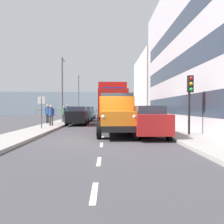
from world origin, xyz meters
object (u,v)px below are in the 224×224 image
object	(u,v)px
car_white_kerbside_1	(135,117)
car_grey_oppositeside_2	(88,113)
truck_vintage_orange	(117,115)
traffic_light_near	(190,92)
car_navy_kerbside_3	(125,113)
pedestrian_couple_b	(67,111)
lamp_post_promenade	(63,84)
car_silver_kerbside_2	(129,115)
street_sign	(41,107)
car_black_oppositeside_0	(78,115)
pedestrian_with_bag	(48,112)
lamp_post_far	(79,92)
pedestrian_strolling	(64,112)
car_teal_oppositeside_1	(84,114)
lorry_cargo_red	(112,103)
car_red_kerbside_near	(147,121)

from	to	relation	value
car_white_kerbside_1	car_grey_oppositeside_2	world-z (taller)	same
truck_vintage_orange	traffic_light_near	distance (m)	4.24
car_navy_kerbside_3	pedestrian_couple_b	distance (m)	7.46
car_white_kerbside_1	lamp_post_promenade	size ratio (longest dim) A/B	0.58
car_silver_kerbside_2	street_sign	distance (m)	9.61
car_white_kerbside_1	car_black_oppositeside_0	distance (m)	5.79
lamp_post_promenade	traffic_light_near	bearing A→B (deg)	129.41
pedestrian_with_bag	street_sign	xyz separation A→B (m)	(-0.86, 4.86, 0.48)
pedestrian_with_bag	lamp_post_far	xyz separation A→B (m)	(-0.94, -14.94, 2.93)
car_silver_kerbside_2	lamp_post_far	bearing A→B (deg)	-62.56
car_silver_kerbside_2	pedestrian_strolling	xyz separation A→B (m)	(6.66, -0.16, 0.23)
pedestrian_couple_b	car_black_oppositeside_0	bearing A→B (deg)	113.95
car_teal_oppositeside_1	pedestrian_with_bag	size ratio (longest dim) A/B	2.62
lorry_cargo_red	pedestrian_with_bag	xyz separation A→B (m)	(6.00, 0.45, -0.88)
lamp_post_promenade	car_red_kerbside_near	bearing A→B (deg)	122.52
car_red_kerbside_near	car_silver_kerbside_2	distance (m)	10.17
car_white_kerbside_1	car_navy_kerbside_3	size ratio (longest dim) A/B	0.92
car_teal_oppositeside_1	pedestrian_strolling	distance (m)	4.09
car_red_kerbside_near	pedestrian_with_bag	xyz separation A→B (m)	(7.76, -8.39, 0.30)
lorry_cargo_red	car_navy_kerbside_3	xyz separation A→B (m)	(-1.76, -6.74, -1.18)
truck_vintage_orange	car_grey_oppositeside_2	size ratio (longest dim) A/B	1.37
car_grey_oppositeside_2	traffic_light_near	world-z (taller)	traffic_light_near
pedestrian_strolling	street_sign	world-z (taller)	street_sign
car_red_kerbside_near	pedestrian_couple_b	xyz separation A→B (m)	(6.65, -12.22, 0.33)
car_teal_oppositeside_1	car_grey_oppositeside_2	xyz separation A→B (m)	(0.00, -5.77, -0.00)
car_silver_kerbside_2	car_teal_oppositeside_1	bearing A→B (deg)	-37.96
car_white_kerbside_1	lamp_post_promenade	xyz separation A→B (m)	(6.89, -5.34, 3.21)
car_navy_kerbside_3	car_teal_oppositeside_1	size ratio (longest dim) A/B	0.90
car_teal_oppositeside_1	lamp_post_far	distance (m)	9.99
car_white_kerbside_1	car_black_oppositeside_0	world-z (taller)	same
car_grey_oppositeside_2	traffic_light_near	bearing A→B (deg)	109.72
pedestrian_with_bag	lamp_post_far	world-z (taller)	lamp_post_far
car_black_oppositeside_0	truck_vintage_orange	bearing A→B (deg)	112.63
car_teal_oppositeside_1	lamp_post_promenade	bearing A→B (deg)	59.51
car_teal_oppositeside_1	street_sign	bearing A→B (deg)	79.60
car_white_kerbside_1	car_silver_kerbside_2	distance (m)	4.72
car_teal_oppositeside_1	pedestrian_with_bag	distance (m)	6.32
car_silver_kerbside_2	lamp_post_promenade	bearing A→B (deg)	-5.20
pedestrian_strolling	lamp_post_far	size ratio (longest dim) A/B	0.25
car_black_oppositeside_0	pedestrian_couple_b	world-z (taller)	pedestrian_couple_b
car_teal_oppositeside_1	pedestrian_couple_b	bearing A→B (deg)	47.43
car_navy_kerbside_3	lamp_post_promenade	distance (m)	8.97
lorry_cargo_red	car_red_kerbside_near	distance (m)	9.08
car_teal_oppositeside_1	pedestrian_with_bag	bearing A→B (deg)	63.77
pedestrian_couple_b	street_sign	distance (m)	8.71
lorry_cargo_red	lamp_post_promenade	distance (m)	5.85
car_silver_kerbside_2	lamp_post_far	world-z (taller)	lamp_post_far
car_white_kerbside_1	street_sign	world-z (taller)	street_sign
car_teal_oppositeside_1	car_grey_oppositeside_2	distance (m)	5.77
car_white_kerbside_1	pedestrian_with_bag	bearing A→B (deg)	-20.69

